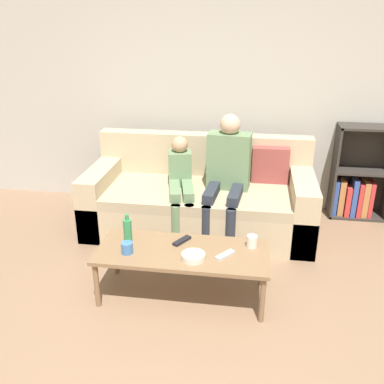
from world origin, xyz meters
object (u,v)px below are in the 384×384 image
Objects in this scene: cup_near at (127,248)px; tv_remote_1 at (225,255)px; tv_remote_0 at (182,241)px; cup_far at (252,241)px; couch at (201,200)px; person_adult at (227,168)px; person_child at (181,182)px; bookshelf at (358,182)px; snack_bowl at (193,256)px; bottle at (128,230)px; coffee_table at (182,254)px.

tv_remote_1 is (0.72, 0.06, -0.03)m from cup_near.
cup_far is at bearing 31.77° from tv_remote_0.
couch reaches higher than cup_near.
person_adult is (0.26, -0.09, 0.39)m from couch.
person_child reaches higher than cup_near.
cup_near is at bearing -113.16° from person_child.
bookshelf is 11.34× the size of cup_near.
cup_far is 0.48m from snack_bowl.
tv_remote_1 is 0.24m from snack_bowl.
bookshelf is 2.68m from cup_near.
snack_bowl is (0.28, -1.11, -0.12)m from person_child.
cup_far is at bearing 30.28° from snack_bowl.
person_child is at bearing 154.54° from tv_remote_1.
person_child reaches higher than tv_remote_0.
person_adult is 5.15× the size of bottle.
snack_bowl is at bearing -19.36° from bottle.
coffee_table is 0.16m from snack_bowl.
coffee_table is 14.71× the size of cup_near.
person_child reaches higher than snack_bowl.
bottle is at bearing -117.64° from person_child.
couch is 25.14× the size of cup_near.
bookshelf is 0.84× the size of person_adult.
couch is 23.59× the size of cup_far.
bookshelf is 1.05× the size of person_child.
person_adult reaches higher than bookshelf.
snack_bowl is (-1.50, -1.80, 0.04)m from bookshelf.
bookshelf is at bearing 55.11° from cup_far.
snack_bowl is 0.75× the size of bottle.
cup_near is at bearing -106.99° from couch.
person_child is 5.56× the size of tv_remote_0.
bottle reaches higher than snack_bowl.
snack_bowl is at bearing -129.80° from bookshelf.
person_child is 1.16m from snack_bowl.
person_adult is 1.24× the size of person_child.
cup_near is 0.38× the size of bottle.
person_child is at bearing 74.59° from bottle.
cup_near is 0.19m from bottle.
tv_remote_0 is (-0.01, -1.04, 0.11)m from couch.
person_child is 10.83× the size of cup_near.
coffee_table is 5.63× the size of bottle.
bookshelf reaches higher than couch.
snack_bowl is at bearing -85.03° from couch.
person_adult is at bearing -19.15° from couch.
tv_remote_0 is at bearing 117.61° from snack_bowl.
bookshelf is at bearing 29.86° from person_adult.
bookshelf reaches higher than tv_remote_0.
couch reaches higher than snack_bowl.
tv_remote_0 reaches higher than coffee_table.
couch is 1.17m from coffee_table.
snack_bowl is at bearing -87.98° from person_child.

